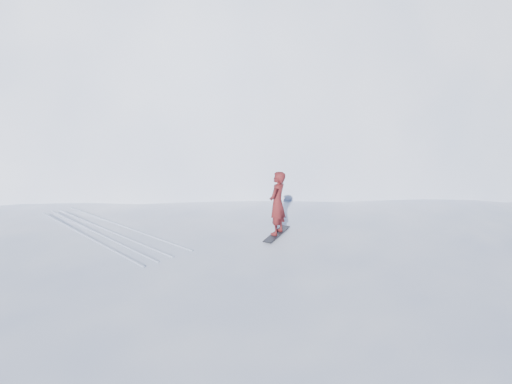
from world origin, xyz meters
TOP-DOWN VIEW (x-y plane):
  - ground at (0.00, 0.00)m, footprint 400.00×400.00m
  - near_ridge at (1.00, 3.00)m, footprint 36.00×28.00m
  - summit_peak at (22.00, 26.00)m, footprint 60.00×56.00m
  - peak_shoulder at (10.00, 20.00)m, footprint 28.00×24.00m
  - wind_bumps at (-0.56, 2.12)m, footprint 16.00×14.40m
  - snowboard at (2.76, 0.94)m, footprint 1.44×0.85m
  - snowboarder at (2.76, 0.94)m, footprint 0.83×0.71m
  - board_tracks at (-1.21, 4.44)m, footprint 2.39×5.95m

SIDE VIEW (x-z plane):
  - ground at x=0.00m, z-range 0.00..0.00m
  - near_ridge at x=1.00m, z-range -2.40..2.40m
  - summit_peak at x=22.00m, z-range -28.00..28.00m
  - peak_shoulder at x=10.00m, z-range -9.00..9.00m
  - wind_bumps at x=-0.56m, z-range -0.50..0.50m
  - snowboard at x=2.76m, z-range 2.40..2.42m
  - board_tracks at x=-1.21m, z-range 2.40..2.44m
  - snowboarder at x=2.76m, z-range 2.42..4.36m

